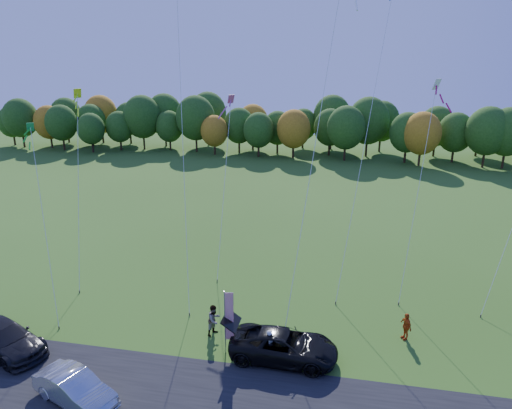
% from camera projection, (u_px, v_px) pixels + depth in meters
% --- Properties ---
extents(ground, '(160.00, 160.00, 0.00)m').
position_uv_depth(ground, '(236.00, 352.00, 26.04)').
color(ground, '#2E5416').
extents(asphalt_strip, '(90.00, 6.00, 0.01)m').
position_uv_depth(asphalt_strip, '(217.00, 401.00, 22.30)').
color(asphalt_strip, black).
rests_on(asphalt_strip, ground).
extents(tree_line, '(116.00, 12.00, 10.00)m').
position_uv_depth(tree_line, '(312.00, 158.00, 77.44)').
color(tree_line, '#1E4711').
rests_on(tree_line, ground).
extents(black_suv, '(6.06, 2.93, 1.66)m').
position_uv_depth(black_suv, '(284.00, 346.00, 25.27)').
color(black_suv, black).
rests_on(black_suv, ground).
extents(silver_sedan, '(4.90, 3.17, 1.53)m').
position_uv_depth(silver_sedan, '(75.00, 389.00, 22.07)').
color(silver_sedan, '#B2B3B7').
rests_on(silver_sedan, ground).
extents(dark_truck_a, '(6.19, 4.25, 1.66)m').
position_uv_depth(dark_truck_a, '(5.00, 338.00, 25.95)').
color(dark_truck_a, black).
rests_on(dark_truck_a, ground).
extents(person_tailgate_a, '(0.51, 0.71, 1.84)m').
position_uv_depth(person_tailgate_a, '(270.00, 345.00, 25.15)').
color(person_tailgate_a, silver).
rests_on(person_tailgate_a, ground).
extents(person_tailgate_b, '(1.08, 1.17, 1.93)m').
position_uv_depth(person_tailgate_b, '(214.00, 320.00, 27.51)').
color(person_tailgate_b, gray).
rests_on(person_tailgate_b, ground).
extents(person_east, '(0.82, 1.07, 1.69)m').
position_uv_depth(person_east, '(406.00, 326.00, 27.08)').
color(person_east, '#BB4811').
rests_on(person_east, ground).
extents(feather_flag, '(0.51, 0.15, 3.92)m').
position_uv_depth(feather_flag, '(228.00, 316.00, 25.30)').
color(feather_flag, '#999999').
rests_on(feather_flag, ground).
extents(kite_delta_blue, '(4.82, 10.25, 29.76)m').
position_uv_depth(kite_delta_blue, '(180.00, 81.00, 29.88)').
color(kite_delta_blue, '#4C3F33').
rests_on(kite_delta_blue, ground).
extents(kite_parafoil_orange, '(4.91, 12.66, 23.88)m').
position_uv_depth(kite_parafoil_orange, '(369.00, 120.00, 32.93)').
color(kite_parafoil_orange, '#4C3F33').
rests_on(kite_parafoil_orange, ground).
extents(kite_delta_red, '(3.53, 9.04, 23.46)m').
position_uv_depth(kite_delta_red, '(316.00, 137.00, 27.14)').
color(kite_delta_red, '#4C3F33').
rests_on(kite_delta_red, ground).
extents(kite_diamond_yellow, '(1.84, 5.22, 14.30)m').
position_uv_depth(kite_diamond_yellow, '(78.00, 190.00, 32.82)').
color(kite_diamond_yellow, '#4C3F33').
rests_on(kite_diamond_yellow, ground).
extents(kite_diamond_green, '(3.81, 4.95, 12.36)m').
position_uv_depth(kite_diamond_green, '(44.00, 224.00, 28.84)').
color(kite_diamond_green, '#4C3F33').
rests_on(kite_diamond_green, ground).
extents(kite_diamond_white, '(2.31, 5.42, 15.11)m').
position_uv_depth(kite_diamond_white, '(418.00, 192.00, 30.91)').
color(kite_diamond_white, '#4C3F33').
rests_on(kite_diamond_white, ground).
extents(kite_diamond_pink, '(1.31, 8.43, 13.53)m').
position_uv_depth(kite_diamond_pink, '(225.00, 183.00, 36.05)').
color(kite_diamond_pink, '#4C3F33').
rests_on(kite_diamond_pink, ground).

